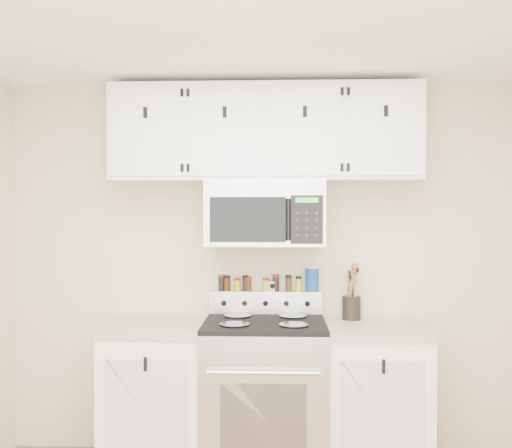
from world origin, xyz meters
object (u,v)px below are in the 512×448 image
Objects in this scene: microwave at (265,213)px; salt_canister at (312,279)px; utensil_crock at (351,306)px; range at (265,394)px.

microwave reaches higher than salt_canister.
microwave is at bearing -153.67° from salt_canister.
utensil_crock is 0.32m from salt_canister.
utensil_crock is 2.11× the size of salt_canister.
utensil_crock is (0.57, 0.11, -0.62)m from microwave.
range is 0.82m from salt_canister.
range is at bearing -157.98° from utensil_crock.
utensil_crock reaches higher than salt_canister.
salt_canister is at bearing 41.89° from range.
utensil_crock is at bearing -10.93° from salt_canister.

